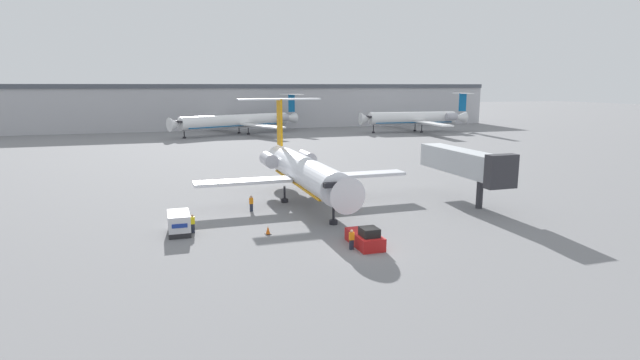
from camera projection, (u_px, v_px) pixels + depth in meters
ground_plane at (366, 249)px, 39.84m from camera, size 600.00×600.00×0.00m
terminal_building at (210, 106)px, 150.75m from camera, size 180.00×16.80×13.20m
airplane_main at (304, 171)px, 55.19m from camera, size 24.08×25.48×11.21m
pushback_tug at (365, 238)px, 40.56m from camera, size 1.93×4.24×1.76m
luggage_cart at (179, 223)px, 43.84m from camera, size 1.85×3.45×1.88m
worker_near_tug at (352, 239)px, 39.60m from camera, size 0.40×0.24×1.65m
worker_by_wing at (251, 203)px, 51.59m from camera, size 0.40×0.24×1.68m
worker_on_apron at (193, 223)px, 44.04m from camera, size 0.40×0.24×1.71m
traffic_cone_left at (268, 230)px, 43.75m from camera, size 0.54×0.54×0.74m
airplane_parked_far_left at (416, 118)px, 138.70m from camera, size 31.55×37.32×10.71m
airplane_parked_far_right at (240, 121)px, 132.44m from camera, size 37.63×33.17×10.38m
jet_bridge at (465, 163)px, 55.04m from camera, size 3.20×14.27×6.19m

